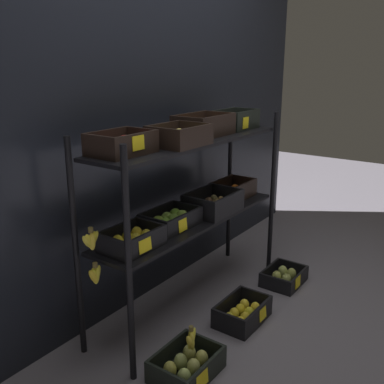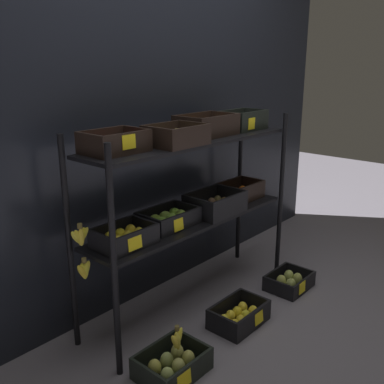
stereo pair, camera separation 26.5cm
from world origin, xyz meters
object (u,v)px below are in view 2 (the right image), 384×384
at_px(display_rack, 191,181).
at_px(crate_ground_pear, 172,365).
at_px(crate_ground_center_pear, 289,282).
at_px(banana_bunch_loose, 177,339).
at_px(crate_ground_lemon, 239,316).

height_order(display_rack, crate_ground_pear, display_rack).
bearing_deg(crate_ground_center_pear, display_rack, 146.81).
bearing_deg(display_rack, banana_bunch_loose, -144.33).
bearing_deg(crate_ground_center_pear, crate_ground_pear, 179.91).
bearing_deg(display_rack, crate_ground_center_pear, -33.19).
relative_size(display_rack, crate_ground_lemon, 4.67).
bearing_deg(crate_ground_pear, display_rack, 33.85).
bearing_deg(crate_ground_center_pear, crate_ground_lemon, 179.30).
xyz_separation_m(display_rack, crate_ground_lemon, (0.00, -0.38, -0.77)).
height_order(display_rack, crate_ground_lemon, display_rack).
bearing_deg(crate_ground_pear, banana_bunch_loose, -5.20).
bearing_deg(banana_bunch_loose, crate_ground_lemon, 0.90).
distance_m(display_rack, banana_bunch_loose, 0.92).
distance_m(display_rack, crate_ground_center_pear, 1.05).
height_order(display_rack, crate_ground_center_pear, display_rack).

